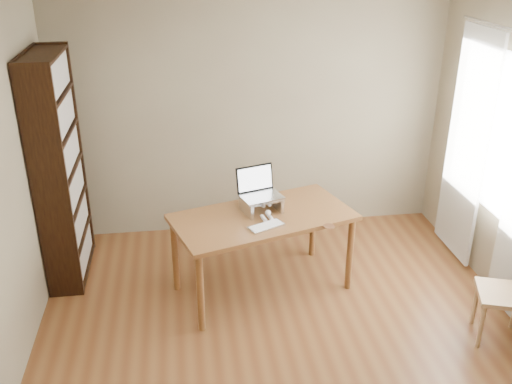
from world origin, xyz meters
The scene contains 9 objects.
room centered at (0.03, 0.01, 1.30)m, with size 4.04×4.54×2.64m.
bookshelf centered at (-1.83, 1.55, 1.05)m, with size 0.30×0.90×2.10m.
curtains centered at (1.92, 0.80, 1.17)m, with size 0.03×1.90×2.25m.
desk centered at (-0.07, 0.99, 0.66)m, with size 1.71×1.20×0.75m.
laptop_stand centered at (-0.07, 1.07, 0.83)m, with size 0.32×0.25×0.13m.
laptop centered at (-0.07, 1.13, 0.94)m, with size 0.40×0.38×0.25m.
keyboard centered at (-0.08, 0.77, 0.76)m, with size 0.33×0.25×0.02m.
coaster centered at (0.44, 0.71, 0.75)m, with size 0.10×0.10×0.01m, color #55321D.
cat centered at (-0.08, 1.10, 0.82)m, with size 0.26×0.49×0.17m.
Camera 1 is at (-0.75, -3.37, 2.99)m, focal length 40.00 mm.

